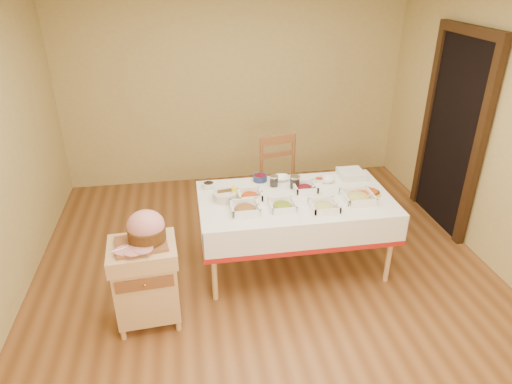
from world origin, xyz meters
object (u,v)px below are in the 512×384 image
(dining_table, at_px, (294,212))
(preserve_jar_right, at_px, (295,183))
(butcher_cart, at_px, (146,279))
(plate_stack, at_px, (351,174))
(dining_chair, at_px, (283,182))
(ham_on_board, at_px, (145,230))
(bread_basket, at_px, (225,196))
(brass_platter, at_px, (365,193))
(mustard_bottle, at_px, (234,193))
(preserve_jar_left, at_px, (274,181))

(dining_table, bearing_deg, preserve_jar_right, 77.79)
(butcher_cart, distance_m, plate_stack, 2.30)
(dining_chair, distance_m, ham_on_board, 2.02)
(dining_table, distance_m, bread_basket, 0.69)
(ham_on_board, bearing_deg, brass_platter, 14.22)
(ham_on_board, bearing_deg, dining_table, 22.74)
(dining_table, distance_m, plate_stack, 0.78)
(butcher_cart, height_order, mustard_bottle, mustard_bottle)
(bread_basket, height_order, plate_stack, bread_basket)
(dining_chair, relative_size, bread_basket, 4.63)
(butcher_cart, bearing_deg, dining_table, 23.28)
(butcher_cart, xyz_separation_m, dining_chair, (1.46, 1.43, 0.10))
(dining_chair, height_order, ham_on_board, ham_on_board)
(mustard_bottle, bearing_deg, preserve_jar_left, 27.75)
(dining_table, relative_size, bread_basket, 8.16)
(brass_platter, bearing_deg, bread_basket, 175.18)
(plate_stack, bearing_deg, mustard_bottle, -166.66)
(preserve_jar_right, distance_m, plate_stack, 0.65)
(preserve_jar_left, bearing_deg, dining_chair, 68.60)
(dining_chair, xyz_separation_m, brass_platter, (0.60, -0.88, 0.25))
(butcher_cart, xyz_separation_m, bread_basket, (0.73, 0.66, 0.37))
(dining_table, xyz_separation_m, preserve_jar_right, (0.04, 0.20, 0.22))
(brass_platter, bearing_deg, dining_chair, 124.30)
(preserve_jar_left, distance_m, brass_platter, 0.88)
(butcher_cart, xyz_separation_m, ham_on_board, (0.04, 0.03, 0.45))
(preserve_jar_left, height_order, brass_platter, preserve_jar_left)
(mustard_bottle, xyz_separation_m, bread_basket, (-0.09, 0.01, -0.03))
(brass_platter, bearing_deg, plate_stack, 89.17)
(butcher_cart, bearing_deg, ham_on_board, 38.09)
(ham_on_board, height_order, bread_basket, ham_on_board)
(mustard_bottle, height_order, plate_stack, mustard_bottle)
(mustard_bottle, bearing_deg, preserve_jar_right, 13.39)
(preserve_jar_right, relative_size, bread_basket, 0.57)
(dining_table, relative_size, preserve_jar_left, 16.58)
(ham_on_board, relative_size, brass_platter, 1.40)
(mustard_bottle, height_order, brass_platter, mustard_bottle)
(dining_chair, relative_size, preserve_jar_left, 9.40)
(dining_table, relative_size, dining_chair, 1.76)
(mustard_bottle, relative_size, bread_basket, 0.71)
(dining_chair, xyz_separation_m, preserve_jar_left, (-0.22, -0.55, 0.28))
(dining_table, bearing_deg, butcher_cart, -156.72)
(plate_stack, bearing_deg, dining_table, -152.86)
(mustard_bottle, relative_size, plate_stack, 0.64)
(mustard_bottle, distance_m, plate_stack, 1.28)
(dining_chair, distance_m, plate_stack, 0.82)
(dining_chair, height_order, mustard_bottle, dining_chair)
(bread_basket, bearing_deg, dining_chair, 46.57)
(ham_on_board, height_order, preserve_jar_right, ham_on_board)
(dining_table, height_order, mustard_bottle, mustard_bottle)
(dining_chair, bearing_deg, brass_platter, -55.70)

